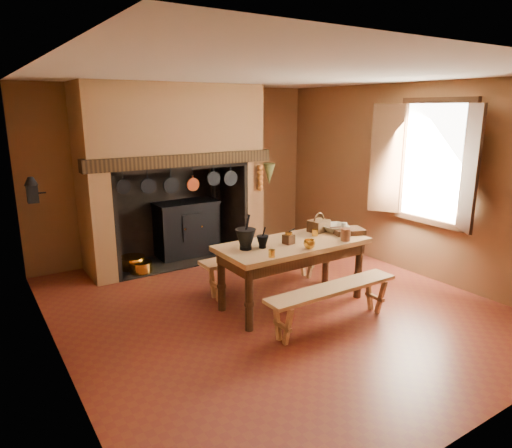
{
  "coord_description": "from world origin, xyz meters",
  "views": [
    {
      "loc": [
        -3.11,
        -4.38,
        2.44
      ],
      "look_at": [
        -0.05,
        0.3,
        1.01
      ],
      "focal_mm": 32.0,
      "sensor_mm": 36.0,
      "label": 1
    }
  ],
  "objects_px": {
    "work_table": "(293,252)",
    "wicker_basket": "(319,225)",
    "iron_range": "(187,228)",
    "coffee_grinder": "(289,238)",
    "mixing_bowl": "(334,228)",
    "bench_front": "(332,297)"
  },
  "relations": [
    {
      "from": "work_table",
      "to": "wicker_basket",
      "type": "relative_size",
      "value": 6.2
    },
    {
      "from": "iron_range",
      "to": "wicker_basket",
      "type": "height_order",
      "value": "iron_range"
    },
    {
      "from": "work_table",
      "to": "coffee_grinder",
      "type": "relative_size",
      "value": 10.56
    },
    {
      "from": "work_table",
      "to": "mixing_bowl",
      "type": "height_order",
      "value": "mixing_bowl"
    },
    {
      "from": "iron_range",
      "to": "coffee_grinder",
      "type": "height_order",
      "value": "iron_range"
    },
    {
      "from": "mixing_bowl",
      "to": "coffee_grinder",
      "type": "bearing_deg",
      "value": -171.29
    },
    {
      "from": "bench_front",
      "to": "mixing_bowl",
      "type": "bearing_deg",
      "value": 47.41
    },
    {
      "from": "mixing_bowl",
      "to": "wicker_basket",
      "type": "bearing_deg",
      "value": 148.54
    },
    {
      "from": "bench_front",
      "to": "mixing_bowl",
      "type": "distance_m",
      "value": 1.26
    },
    {
      "from": "coffee_grinder",
      "to": "work_table",
      "type": "bearing_deg",
      "value": 10.67
    },
    {
      "from": "coffee_grinder",
      "to": "mixing_bowl",
      "type": "xyz_separation_m",
      "value": [
        0.87,
        0.13,
        -0.02
      ]
    },
    {
      "from": "bench_front",
      "to": "coffee_grinder",
      "type": "xyz_separation_m",
      "value": [
        -0.09,
        0.71,
        0.53
      ]
    },
    {
      "from": "coffee_grinder",
      "to": "wicker_basket",
      "type": "relative_size",
      "value": 0.59
    },
    {
      "from": "iron_range",
      "to": "work_table",
      "type": "bearing_deg",
      "value": -83.59
    },
    {
      "from": "iron_range",
      "to": "bench_front",
      "type": "relative_size",
      "value": 0.93
    },
    {
      "from": "work_table",
      "to": "wicker_basket",
      "type": "xyz_separation_m",
      "value": [
        0.6,
        0.21,
        0.22
      ]
    },
    {
      "from": "work_table",
      "to": "bench_front",
      "type": "relative_size",
      "value": 1.1
    },
    {
      "from": "iron_range",
      "to": "coffee_grinder",
      "type": "bearing_deg",
      "value": -85.71
    },
    {
      "from": "bench_front",
      "to": "mixing_bowl",
      "type": "height_order",
      "value": "mixing_bowl"
    },
    {
      "from": "iron_range",
      "to": "coffee_grinder",
      "type": "xyz_separation_m",
      "value": [
        0.19,
        -2.57,
        0.41
      ]
    },
    {
      "from": "work_table",
      "to": "wicker_basket",
      "type": "bearing_deg",
      "value": 19.54
    },
    {
      "from": "bench_front",
      "to": "coffee_grinder",
      "type": "height_order",
      "value": "coffee_grinder"
    }
  ]
}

